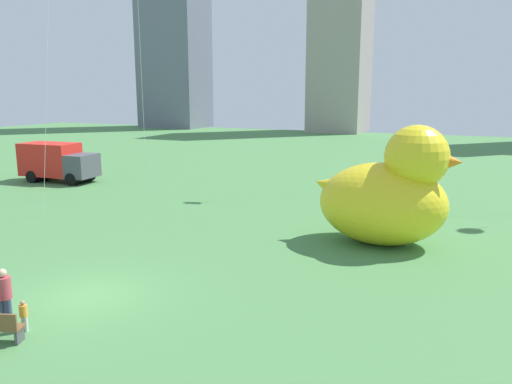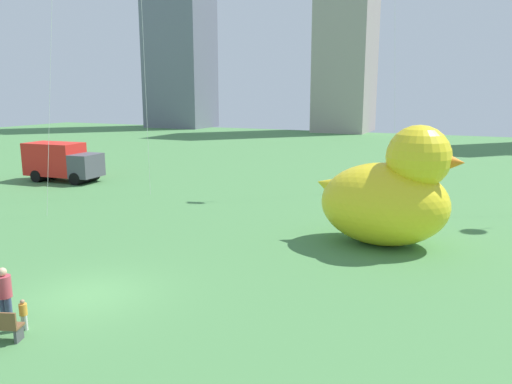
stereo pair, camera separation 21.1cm
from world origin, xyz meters
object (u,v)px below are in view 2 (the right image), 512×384
object	(u,v)px
person_child	(23,313)
box_truck	(62,162)
person_adult	(4,294)
giant_inflatable_duck	(390,194)

from	to	relation	value
person_child	box_truck	bearing A→B (deg)	132.64
person_child	person_adult	bearing A→B (deg)	178.41
person_adult	person_child	xyz separation A→B (m)	(0.72, -0.02, -0.46)
person_adult	person_child	size ratio (longest dim) A/B	1.91
person_adult	box_truck	distance (m)	24.77
person_child	giant_inflatable_duck	xyz separation A→B (m)	(7.91, 12.52, 1.75)
person_adult	person_child	distance (m)	0.85
giant_inflatable_duck	box_truck	xyz separation A→B (m)	(-25.03, 6.07, -0.81)
giant_inflatable_duck	person_adult	bearing A→B (deg)	-124.64
person_child	box_truck	distance (m)	25.28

